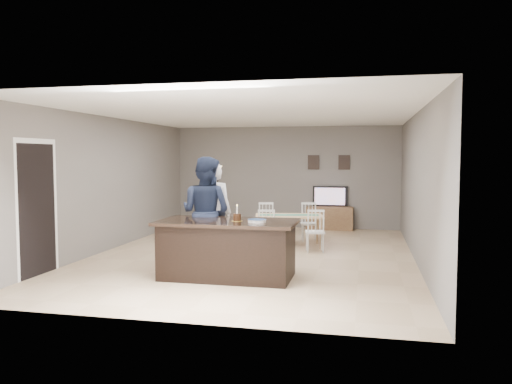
% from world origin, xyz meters
% --- Properties ---
extents(floor, '(8.00, 8.00, 0.00)m').
position_xyz_m(floor, '(0.00, 0.00, 0.00)').
color(floor, tan).
rests_on(floor, ground).
extents(room_shell, '(8.00, 8.00, 8.00)m').
position_xyz_m(room_shell, '(0.00, 0.00, 1.68)').
color(room_shell, slate).
rests_on(room_shell, floor).
extents(kitchen_island, '(2.15, 1.10, 0.90)m').
position_xyz_m(kitchen_island, '(0.00, -1.80, 0.45)').
color(kitchen_island, black).
rests_on(kitchen_island, floor).
extents(tv_console, '(1.20, 0.40, 0.60)m').
position_xyz_m(tv_console, '(1.20, 3.77, 0.30)').
color(tv_console, brown).
rests_on(tv_console, floor).
extents(television, '(0.91, 0.12, 0.53)m').
position_xyz_m(television, '(1.20, 3.84, 0.86)').
color(television, black).
rests_on(television, tv_console).
extents(tv_screen_glow, '(0.78, 0.00, 0.78)m').
position_xyz_m(tv_screen_glow, '(1.20, 3.76, 0.87)').
color(tv_screen_glow, orange).
rests_on(tv_screen_glow, tv_console).
extents(picture_frames, '(1.10, 0.02, 0.38)m').
position_xyz_m(picture_frames, '(1.15, 3.98, 1.75)').
color(picture_frames, black).
rests_on(picture_frames, room_shell).
extents(doorway, '(0.00, 2.10, 2.65)m').
position_xyz_m(doorway, '(-2.99, -2.30, 1.26)').
color(doorway, black).
rests_on(doorway, floor).
extents(woman, '(0.72, 0.54, 1.79)m').
position_xyz_m(woman, '(-0.55, -0.76, 0.90)').
color(woman, silver).
rests_on(woman, floor).
extents(man, '(1.07, 0.92, 1.89)m').
position_xyz_m(man, '(-0.55, -1.19, 0.95)').
color(man, '#1A223A').
rests_on(man, floor).
extents(birthday_cake, '(0.17, 0.17, 0.26)m').
position_xyz_m(birthday_cake, '(0.16, -1.84, 0.96)').
color(birthday_cake, gold).
rests_on(birthday_cake, kitchen_island).
extents(plate_stack, '(0.28, 0.28, 0.04)m').
position_xyz_m(plate_stack, '(0.49, -1.90, 0.92)').
color(plate_stack, white).
rests_on(plate_stack, kitchen_island).
extents(dining_table, '(1.63, 1.82, 0.86)m').
position_xyz_m(dining_table, '(0.53, 1.14, 0.55)').
color(dining_table, tan).
rests_on(dining_table, floor).
extents(floor_lamp, '(0.25, 0.25, 1.66)m').
position_xyz_m(floor_lamp, '(-1.68, 3.26, 1.29)').
color(floor_lamp, black).
rests_on(floor_lamp, floor).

